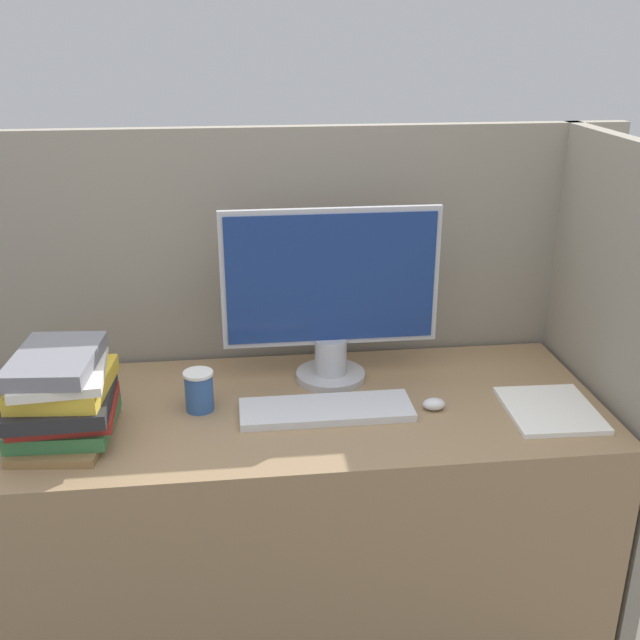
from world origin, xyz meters
The scene contains 9 objects.
cubicle_panel_rear centered at (0.00, 0.69, 0.72)m, with size 1.97×0.04×1.43m.
cubicle_panel_right centered at (0.82, 0.36, 0.72)m, with size 0.04×0.71×1.43m.
desk centered at (0.00, 0.33, 0.38)m, with size 1.57×0.65×0.76m.
monitor centered at (0.09, 0.48, 1.00)m, with size 0.60×0.20×0.49m.
keyboard centered at (0.05, 0.28, 0.77)m, with size 0.45×0.15×0.02m.
mouse centered at (0.33, 0.26, 0.77)m, with size 0.06×0.04×0.03m.
coffee_cup centered at (-0.27, 0.34, 0.81)m, with size 0.08×0.08×0.11m.
book_stack centered at (-0.59, 0.24, 0.87)m, with size 0.25×0.30×0.22m.
paper_pile centered at (0.63, 0.21, 0.76)m, with size 0.24×0.27×0.01m.
Camera 1 is at (-0.17, -1.42, 1.69)m, focal length 42.00 mm.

